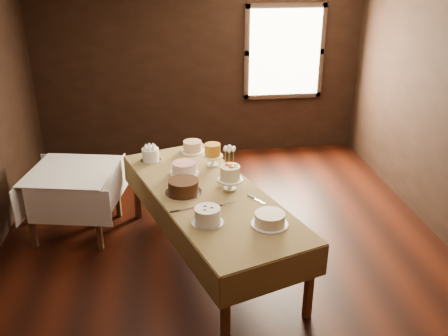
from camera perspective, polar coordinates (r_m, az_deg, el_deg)
floor at (r=5.47m, az=0.27°, el=-9.98°), size 5.00×6.00×0.01m
wall_back at (r=7.69m, az=-2.75°, el=11.64°), size 5.00×0.02×2.80m
window at (r=7.80m, az=7.07°, el=13.17°), size 1.10×0.05×1.30m
display_table at (r=5.01m, az=-1.80°, el=-3.46°), size 1.81×2.80×0.81m
side_table at (r=5.81m, az=-17.15°, el=-1.09°), size 1.10×1.10×0.79m
cake_meringue at (r=5.74m, az=-8.53°, el=1.50°), size 0.27×0.27×0.15m
cake_speckled at (r=5.96m, az=-3.69°, el=2.48°), size 0.31×0.31×0.13m
cake_lattice at (r=5.38m, az=-4.64°, el=-0.10°), size 0.36×0.36×0.12m
cake_caramel at (r=5.54m, az=-1.33°, el=1.41°), size 0.25×0.25×0.27m
cake_chocolate at (r=4.95m, az=-4.73°, el=-2.20°), size 0.37×0.37×0.14m
cake_flowers at (r=4.99m, az=0.70°, el=-1.28°), size 0.27×0.27×0.27m
cake_swirl at (r=4.42m, az=-1.93°, el=-5.58°), size 0.32×0.32×0.15m
cake_cream at (r=4.41m, az=5.34°, el=-5.96°), size 0.33×0.33×0.12m
cake_server_a at (r=4.76m, az=0.49°, el=-4.13°), size 0.23×0.12×0.01m
cake_server_b at (r=4.82m, az=4.13°, el=-3.83°), size 0.15×0.22×0.01m
cake_server_c at (r=5.24m, az=-4.39°, el=-1.39°), size 0.13×0.22×0.01m
cake_server_e at (r=4.68m, az=-4.33°, el=-4.78°), size 0.24×0.08×0.01m
flower_vase at (r=5.29m, az=0.62°, el=-0.27°), size 0.14×0.14×0.14m
flower_bouquet at (r=5.22m, az=0.63°, el=1.63°), size 0.14×0.14×0.20m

